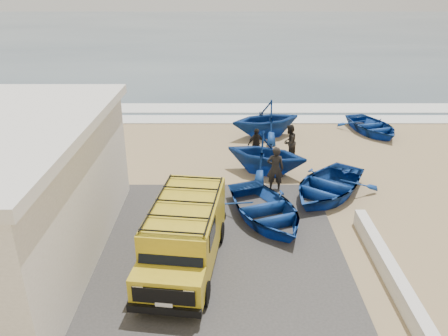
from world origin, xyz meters
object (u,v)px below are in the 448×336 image
object	(u,v)px
fisherman_front	(275,169)
fisherman_middle	(289,142)
fisherman_back	(256,144)
boat_mid_left	(266,153)
boat_far_left	(266,119)
van	(185,233)
parapet	(389,270)
boat_near_right	(327,185)
boat_near_left	(265,209)
boat_far_right	(372,126)

from	to	relation	value
fisherman_front	fisherman_middle	size ratio (longest dim) A/B	1.11
fisherman_back	boat_mid_left	bearing A→B (deg)	-108.89
boat_mid_left	boat_far_left	bearing A→B (deg)	19.17
van	fisherman_middle	world-z (taller)	van
fisherman_front	fisherman_back	bearing A→B (deg)	-73.22
boat_mid_left	fisherman_front	xyz separation A→B (m)	(0.22, -1.60, -0.01)
parapet	fisherman_front	bearing A→B (deg)	115.19
parapet	boat_near_right	bearing A→B (deg)	97.34
boat_near_left	fisherman_back	world-z (taller)	fisherman_back
boat_near_left	fisherman_back	distance (m)	5.69
van	boat_far_left	bearing A→B (deg)	80.68
boat_near_right	fisherman_front	world-z (taller)	fisherman_front
boat_far_left	fisherman_front	xyz separation A→B (m)	(-0.18, -6.38, -0.07)
parapet	boat_far_left	world-z (taller)	boat_far_left
boat_near_left	boat_far_right	size ratio (longest dim) A/B	1.08
boat_far_right	boat_mid_left	bearing A→B (deg)	-155.68
boat_near_right	fisherman_front	bearing A→B (deg)	-158.12
fisherman_front	boat_far_right	bearing A→B (deg)	-123.91
boat_far_right	parapet	bearing A→B (deg)	-121.24
boat_far_right	boat_near_left	bearing A→B (deg)	-141.47
boat_near_right	boat_far_right	size ratio (longest dim) A/B	1.11
parapet	boat_far_left	xyz separation A→B (m)	(-2.47, 12.04, 0.72)
fisherman_middle	fisherman_back	distance (m)	1.56
van	boat_near_left	distance (m)	3.72
parapet	fisherman_back	size ratio (longest dim) A/B	4.00
boat_near_right	boat_far_right	distance (m)	8.55
boat_near_left	boat_far_left	bearing A→B (deg)	63.89
boat_far_left	boat_far_right	size ratio (longest dim) A/B	0.97
parapet	boat_near_left	distance (m)	4.58
boat_far_left	boat_far_right	distance (m)	5.95
van	fisherman_front	world-z (taller)	van
van	fisherman_middle	size ratio (longest dim) A/B	2.96
van	boat_far_left	distance (m)	11.88
boat_near_right	boat_mid_left	bearing A→B (deg)	173.15
parapet	van	bearing A→B (deg)	173.74
boat_mid_left	fisherman_middle	size ratio (longest dim) A/B	2.14
fisherman_middle	boat_far_right	bearing A→B (deg)	161.74
boat_near_right	fisherman_front	distance (m)	2.13
van	boat_near_right	world-z (taller)	van
fisherman_back	boat_near_right	bearing A→B (deg)	-86.25
van	fisherman_middle	xyz separation A→B (m)	(4.20, 8.29, -0.26)
fisherman_front	fisherman_middle	bearing A→B (deg)	-99.92
boat_near_right	boat_far_left	distance (m)	7.19
boat_near_left	parapet	bearing A→B (deg)	-65.79
van	boat_far_left	size ratio (longest dim) A/B	1.31
boat_mid_left	fisherman_middle	world-z (taller)	boat_mid_left
van	boat_far_right	bearing A→B (deg)	59.43
van	boat_near_left	world-z (taller)	van
boat_near_left	fisherman_front	world-z (taller)	fisherman_front
boat_far_right	fisherman_back	size ratio (longest dim) A/B	2.60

